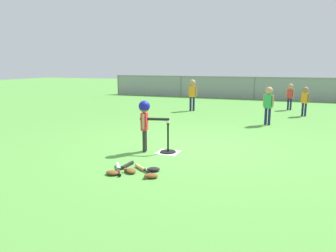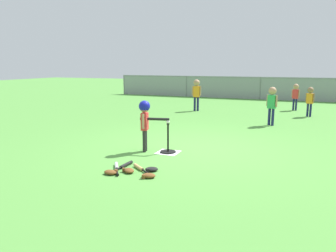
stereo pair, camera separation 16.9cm
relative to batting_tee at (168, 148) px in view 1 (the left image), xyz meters
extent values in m
plane|color=#51933D|center=(0.39, 0.53, -0.09)|extent=(60.00, 60.00, 0.00)
cube|color=white|center=(0.00, 0.00, -0.09)|extent=(0.44, 0.44, 0.01)
cylinder|color=black|center=(0.00, 0.00, -0.08)|extent=(0.32, 0.32, 0.03)
cylinder|color=black|center=(0.00, 0.00, 0.22)|extent=(0.04, 0.04, 0.58)
cylinder|color=black|center=(0.00, 0.00, 0.50)|extent=(0.06, 0.06, 0.02)
sphere|color=white|center=(0.00, 0.00, 0.55)|extent=(0.07, 0.07, 0.07)
cylinder|color=#262626|center=(-0.48, -0.06, 0.14)|extent=(0.07, 0.07, 0.45)
cylinder|color=#262626|center=(-0.46, -0.15, 0.14)|extent=(0.07, 0.07, 0.45)
cube|color=red|center=(-0.47, -0.11, 0.54)|extent=(0.16, 0.22, 0.35)
cylinder|color=tan|center=(-0.50, 0.02, 0.56)|extent=(0.05, 0.05, 0.30)
cylinder|color=tan|center=(-0.44, -0.23, 0.56)|extent=(0.05, 0.05, 0.30)
sphere|color=tan|center=(-0.47, -0.11, 0.83)|extent=(0.20, 0.20, 0.20)
sphere|color=#141999|center=(-0.47, -0.11, 0.85)|extent=(0.23, 0.23, 0.23)
cylinder|color=black|center=(-0.27, -0.06, 0.59)|extent=(0.60, 0.19, 0.06)
cylinder|color=#191E4C|center=(1.69, 3.95, 0.16)|extent=(0.08, 0.08, 0.50)
cylinder|color=#191E4C|center=(1.59, 3.99, 0.16)|extent=(0.08, 0.08, 0.50)
cube|color=green|center=(1.64, 3.97, 0.61)|extent=(0.26, 0.21, 0.39)
cylinder|color=tan|center=(1.77, 3.91, 0.64)|extent=(0.06, 0.06, 0.34)
cylinder|color=tan|center=(1.51, 4.02, 0.64)|extent=(0.06, 0.06, 0.34)
sphere|color=tan|center=(1.64, 3.97, 0.93)|extent=(0.22, 0.22, 0.22)
cylinder|color=#191E4C|center=(-1.27, 6.07, 0.18)|extent=(0.08, 0.08, 0.54)
cylinder|color=#191E4C|center=(-1.39, 6.05, 0.18)|extent=(0.08, 0.08, 0.54)
cube|color=orange|center=(-1.33, 6.06, 0.66)|extent=(0.26, 0.19, 0.42)
cylinder|color=tan|center=(-1.19, 6.09, 0.69)|extent=(0.06, 0.06, 0.36)
cylinder|color=tan|center=(-1.48, 6.03, 0.69)|extent=(0.06, 0.06, 0.36)
sphere|color=tan|center=(-1.33, 6.06, 1.00)|extent=(0.24, 0.24, 0.24)
cylinder|color=#191E4C|center=(2.73, 6.15, 0.14)|extent=(0.07, 0.07, 0.45)
cylinder|color=#191E4C|center=(2.64, 6.19, 0.14)|extent=(0.07, 0.07, 0.45)
cube|color=orange|center=(2.69, 6.17, 0.54)|extent=(0.23, 0.19, 0.35)
cylinder|color=#8C6647|center=(2.80, 6.12, 0.56)|extent=(0.05, 0.05, 0.30)
cylinder|color=#8C6647|center=(2.57, 6.22, 0.56)|extent=(0.05, 0.05, 0.30)
sphere|color=#8C6647|center=(2.69, 6.17, 0.82)|extent=(0.20, 0.20, 0.20)
cylinder|color=#191E4C|center=(2.23, 7.65, 0.14)|extent=(0.07, 0.07, 0.46)
cylinder|color=#191E4C|center=(2.13, 7.67, 0.14)|extent=(0.07, 0.07, 0.46)
cube|color=red|center=(2.18, 7.66, 0.55)|extent=(0.23, 0.17, 0.36)
cylinder|color=tan|center=(2.31, 7.62, 0.58)|extent=(0.05, 0.05, 0.31)
cylinder|color=tan|center=(2.06, 7.70, 0.58)|extent=(0.05, 0.05, 0.31)
sphere|color=tan|center=(2.18, 7.66, 0.84)|extent=(0.21, 0.21, 0.21)
cylinder|color=silver|center=(-0.44, -1.28, -0.06)|extent=(0.22, 0.30, 0.06)
cylinder|color=black|center=(-0.27, -1.54, -0.06)|extent=(0.20, 0.28, 0.03)
cylinder|color=black|center=(-0.18, -1.67, -0.06)|extent=(0.05, 0.04, 0.05)
cylinder|color=#DBB266|center=(-0.05, -1.19, -0.06)|extent=(0.29, 0.24, 0.06)
cylinder|color=black|center=(0.19, -1.39, -0.06)|extent=(0.27, 0.22, 0.03)
cylinder|color=black|center=(0.32, -1.48, -0.06)|extent=(0.04, 0.05, 0.05)
cylinder|color=black|center=(-0.33, -1.14, -0.06)|extent=(0.08, 0.36, 0.06)
cylinder|color=black|center=(-0.34, -1.50, -0.06)|extent=(0.04, 0.36, 0.03)
cylinder|color=black|center=(-0.35, -1.68, -0.06)|extent=(0.05, 0.02, 0.05)
ellipsoid|color=brown|center=(-0.11, -1.43, -0.06)|extent=(0.27, 0.27, 0.07)
cube|color=brown|center=(-0.21, -1.43, -0.06)|extent=(0.06, 0.06, 0.06)
ellipsoid|color=brown|center=(-0.35, -1.62, -0.06)|extent=(0.23, 0.17, 0.07)
cube|color=brown|center=(-0.28, -1.55, -0.06)|extent=(0.05, 0.04, 0.06)
ellipsoid|color=brown|center=(0.30, -1.52, -0.06)|extent=(0.25, 0.20, 0.07)
cube|color=brown|center=(0.25, -1.61, -0.06)|extent=(0.06, 0.05, 0.06)
ellipsoid|color=black|center=(0.20, -1.21, -0.06)|extent=(0.27, 0.24, 0.07)
cube|color=black|center=(0.17, -1.31, -0.06)|extent=(0.06, 0.06, 0.06)
cylinder|color=slate|center=(-7.61, 11.40, 0.48)|extent=(0.06, 0.06, 1.15)
cylinder|color=slate|center=(-3.61, 11.40, 0.48)|extent=(0.06, 0.06, 1.15)
cylinder|color=slate|center=(0.39, 11.40, 0.48)|extent=(0.06, 0.06, 1.15)
cube|color=gray|center=(0.39, 11.40, 1.00)|extent=(16.00, 0.03, 0.03)
cube|color=gray|center=(0.39, 11.40, 0.48)|extent=(16.00, 0.01, 1.15)
camera|label=1|loc=(2.33, -6.06, 1.68)|focal=35.10mm
camera|label=2|loc=(2.49, -6.00, 1.68)|focal=35.10mm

